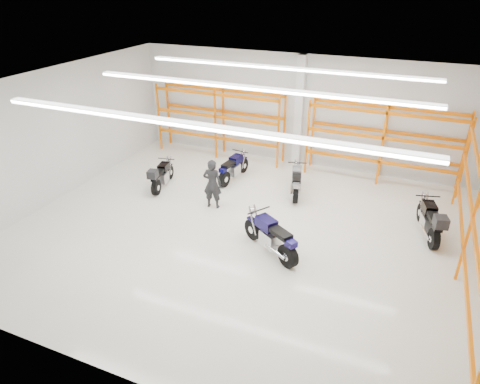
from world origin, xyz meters
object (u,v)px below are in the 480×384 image
at_px(motorcycle_back_d, 430,222).
at_px(motorcycle_back_c, 296,182).
at_px(structural_column, 299,112).
at_px(motorcycle_main, 272,238).
at_px(standing_man, 212,184).
at_px(motorcycle_back_a, 161,176).
at_px(motorcycle_back_b, 233,169).

bearing_deg(motorcycle_back_d, motorcycle_back_c, 165.04).
bearing_deg(motorcycle_back_c, structural_column, 106.00).
distance_m(motorcycle_main, structural_column, 6.94).
height_order(motorcycle_main, standing_man, standing_man).
relative_size(motorcycle_back_a, motorcycle_back_c, 1.00).
relative_size(motorcycle_back_d, standing_man, 1.28).
relative_size(motorcycle_back_b, standing_man, 1.19).
bearing_deg(standing_man, motorcycle_main, 137.27).
bearing_deg(motorcycle_back_c, motorcycle_back_a, -162.47).
bearing_deg(motorcycle_main, motorcycle_back_a, 155.40).
relative_size(motorcycle_back_d, structural_column, 0.50).
xyz_separation_m(motorcycle_back_d, structural_column, (-5.33, 3.95, 1.69)).
relative_size(motorcycle_main, motorcycle_back_a, 1.01).
bearing_deg(motorcycle_back_b, standing_man, -84.11).
distance_m(motorcycle_back_b, standing_man, 2.28).
distance_m(standing_man, structural_column, 5.21).
distance_m(motorcycle_main, motorcycle_back_b, 5.07).
height_order(motorcycle_back_a, motorcycle_back_d, motorcycle_back_d).
bearing_deg(motorcycle_back_b, motorcycle_main, -53.55).
height_order(motorcycle_back_c, standing_man, standing_man).
bearing_deg(motorcycle_back_c, standing_man, -139.46).
height_order(motorcycle_back_a, standing_man, standing_man).
height_order(motorcycle_back_b, motorcycle_back_d, motorcycle_back_d).
distance_m(motorcycle_back_a, motorcycle_back_d, 9.32).
relative_size(motorcycle_main, motorcycle_back_b, 0.98).
distance_m(motorcycle_back_a, motorcycle_back_c, 5.00).
relative_size(motorcycle_back_c, standing_man, 1.16).
distance_m(motorcycle_main, standing_man, 3.36).
bearing_deg(motorcycle_main, structural_column, 100.25).
bearing_deg(structural_column, standing_man, -108.39).
bearing_deg(motorcycle_back_b, motorcycle_back_c, -4.40).
bearing_deg(structural_column, motorcycle_back_a, -133.17).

